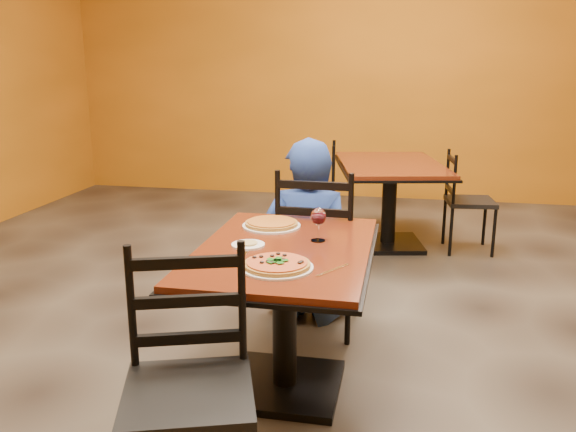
% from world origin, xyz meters
% --- Properties ---
extents(floor, '(7.00, 8.00, 0.01)m').
position_xyz_m(floor, '(0.00, 0.00, 0.00)').
color(floor, black).
rests_on(floor, ground).
extents(wall_back, '(7.00, 0.01, 3.00)m').
position_xyz_m(wall_back, '(0.00, 4.00, 1.50)').
color(wall_back, '#BD6C15').
rests_on(wall_back, ground).
extents(table_main, '(0.83, 1.23, 0.75)m').
position_xyz_m(table_main, '(0.00, -0.50, 0.56)').
color(table_main, '#5B1E0E').
rests_on(table_main, floor).
extents(table_second, '(1.12, 1.45, 0.75)m').
position_xyz_m(table_second, '(0.42, 2.04, 0.56)').
color(table_second, '#5B1E0E').
rests_on(table_second, floor).
extents(chair_main_near, '(0.56, 0.56, 0.98)m').
position_xyz_m(chair_main_near, '(-0.15, -1.42, 0.49)').
color(chair_main_near, black).
rests_on(chair_main_near, floor).
extents(chair_main_far, '(0.47, 0.47, 1.01)m').
position_xyz_m(chair_main_far, '(0.06, 0.26, 0.51)').
color(chair_main_far, black).
rests_on(chair_main_far, floor).
extents(chair_second_left, '(0.45, 0.45, 0.91)m').
position_xyz_m(chair_second_left, '(-0.26, 2.04, 0.45)').
color(chair_second_left, black).
rests_on(chair_second_left, floor).
extents(chair_second_right, '(0.43, 0.43, 0.86)m').
position_xyz_m(chair_second_right, '(1.10, 2.04, 0.43)').
color(chair_second_right, black).
rests_on(chair_second_right, floor).
extents(diner, '(0.61, 0.42, 1.16)m').
position_xyz_m(diner, '(-0.04, 0.42, 0.58)').
color(diner, navy).
rests_on(diner, floor).
extents(plate_main, '(0.31, 0.31, 0.01)m').
position_xyz_m(plate_main, '(0.03, -0.80, 0.76)').
color(plate_main, white).
rests_on(plate_main, table_main).
extents(pizza_main, '(0.28, 0.28, 0.02)m').
position_xyz_m(pizza_main, '(0.03, -0.80, 0.77)').
color(pizza_main, maroon).
rests_on(pizza_main, plate_main).
extents(plate_far, '(0.31, 0.31, 0.01)m').
position_xyz_m(plate_far, '(-0.14, -0.16, 0.76)').
color(plate_far, white).
rests_on(plate_far, table_main).
extents(pizza_far, '(0.28, 0.28, 0.02)m').
position_xyz_m(pizza_far, '(-0.14, -0.16, 0.77)').
color(pizza_far, '#C08325').
rests_on(pizza_far, plate_far).
extents(side_plate, '(0.16, 0.16, 0.01)m').
position_xyz_m(side_plate, '(-0.17, -0.51, 0.76)').
color(side_plate, white).
rests_on(side_plate, table_main).
extents(dip, '(0.09, 0.09, 0.01)m').
position_xyz_m(dip, '(-0.17, -0.51, 0.76)').
color(dip, '#A78E51').
rests_on(dip, side_plate).
extents(wine_glass, '(0.08, 0.08, 0.18)m').
position_xyz_m(wine_glass, '(0.14, -0.37, 0.84)').
color(wine_glass, white).
rests_on(wine_glass, table_main).
extents(fork, '(0.02, 0.19, 0.00)m').
position_xyz_m(fork, '(-0.15, -0.68, 0.75)').
color(fork, silver).
rests_on(fork, table_main).
extents(knife, '(0.13, 0.18, 0.00)m').
position_xyz_m(knife, '(0.27, -0.78, 0.75)').
color(knife, silver).
rests_on(knife, table_main).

